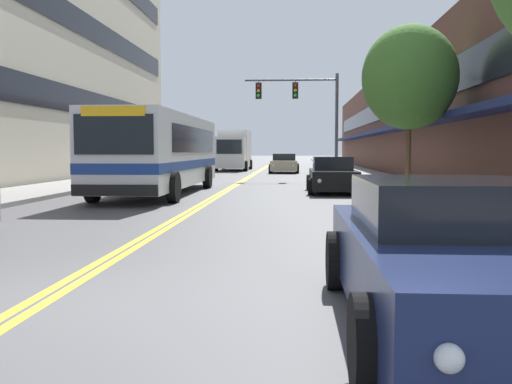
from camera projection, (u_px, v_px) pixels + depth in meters
The scene contains 12 objects.
ground_plane at pixel (257, 172), 42.92m from camera, with size 240.00×240.00×0.00m, color #4C4C4F.
sidewalk_left at pixel (163, 171), 43.40m from camera, with size 3.35×106.00×0.15m.
sidewalk_right at pixel (353, 171), 42.42m from camera, with size 3.35×106.00×0.15m.
centre_line at pixel (257, 172), 42.92m from camera, with size 0.34×106.00×0.01m.
storefront_row_right at pixel (435, 122), 41.75m from camera, with size 9.10×68.00×7.41m.
city_bus at pixel (162, 150), 21.93m from camera, with size 2.92×11.47×2.95m.
car_navy_parked_right_foreground at pixel (450, 259), 5.34m from camera, with size 2.13×4.93×1.40m.
car_black_parked_right_mid at pixel (333, 176), 22.50m from camera, with size 1.99×4.56×1.41m.
car_beige_moving_lead at pixel (284, 164), 41.89m from camera, with size 2.16×4.71×1.39m.
box_truck at pixel (234, 150), 46.78m from camera, with size 2.61×6.90×3.26m.
traffic_signal_mast at pixel (304, 104), 32.61m from camera, with size 5.36×0.38×6.01m.
street_tree_right_mid at pixel (410, 77), 20.25m from camera, with size 3.38×3.38×5.97m.
Camera 1 is at (2.83, -5.82, 1.68)m, focal length 40.00 mm.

